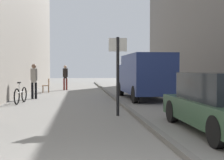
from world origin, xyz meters
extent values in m
plane|color=gray|center=(0.00, 12.00, 0.00)|extent=(80.00, 80.00, 0.00)
cube|color=#615F5B|center=(1.58, 12.00, 0.06)|extent=(0.16, 40.00, 0.12)
cylinder|color=maroon|center=(-1.37, 19.62, 0.44)|extent=(0.13, 0.13, 0.88)
cylinder|color=maroon|center=(-1.19, 19.61, 0.44)|extent=(0.13, 0.13, 0.88)
cube|color=black|center=(-1.28, 19.61, 1.25)|extent=(0.25, 0.21, 0.75)
cylinder|color=black|center=(-1.41, 19.62, 1.31)|extent=(0.10, 0.10, 0.64)
cylinder|color=black|center=(-1.15, 19.61, 1.31)|extent=(0.10, 0.10, 0.64)
sphere|color=tan|center=(-1.28, 19.61, 1.75)|extent=(0.24, 0.24, 0.24)
cylinder|color=black|center=(-2.51, 12.95, 0.43)|extent=(0.13, 0.13, 0.86)
cylinder|color=black|center=(-2.69, 12.97, 0.43)|extent=(0.13, 0.13, 0.86)
cube|color=gray|center=(-2.60, 12.96, 1.23)|extent=(0.26, 0.23, 0.73)
cylinder|color=gray|center=(-2.47, 12.94, 1.28)|extent=(0.10, 0.10, 0.62)
cylinder|color=gray|center=(-2.73, 12.98, 1.28)|extent=(0.10, 0.10, 0.62)
sphere|color=brown|center=(-2.60, 12.96, 1.71)|extent=(0.24, 0.24, 0.24)
cube|color=navy|center=(3.14, 11.69, 1.32)|extent=(2.05, 4.00, 1.95)
cube|color=navy|center=(3.07, 14.44, 1.07)|extent=(1.98, 1.59, 1.46)
cube|color=black|center=(3.05, 14.97, 1.39)|extent=(1.63, 0.08, 0.64)
cylinder|color=black|center=(2.20, 14.26, 0.40)|extent=(0.24, 0.81, 0.80)
cylinder|color=black|center=(3.94, 14.30, 0.40)|extent=(0.24, 0.81, 0.80)
cylinder|color=black|center=(2.30, 10.39, 0.40)|extent=(0.24, 0.81, 0.80)
cylinder|color=black|center=(4.04, 10.44, 0.40)|extent=(0.24, 0.81, 0.80)
cube|color=#335138|center=(3.25, 3.97, 0.49)|extent=(1.83, 4.21, 0.55)
cube|color=black|center=(3.25, 3.97, 1.11)|extent=(1.53, 2.53, 0.68)
cylinder|color=black|center=(2.44, 5.40, 0.32)|extent=(0.20, 0.64, 0.64)
cylinder|color=black|center=(2.42, 2.55, 0.32)|extent=(0.20, 0.64, 0.64)
cylinder|color=black|center=(1.03, 6.79, 1.30)|extent=(0.10, 0.10, 2.60)
cube|color=white|center=(1.03, 6.79, 2.35)|extent=(0.60, 0.08, 0.44)
torus|color=black|center=(-2.83, 11.39, 0.36)|extent=(0.14, 0.72, 0.72)
torus|color=black|center=(-2.95, 10.35, 0.36)|extent=(0.14, 0.72, 0.72)
cylinder|color=silver|center=(-2.89, 10.87, 0.51)|extent=(0.16, 0.94, 0.05)
cylinder|color=silver|center=(-2.91, 10.68, 0.73)|extent=(0.04, 0.04, 0.40)
cube|color=black|center=(-2.91, 10.68, 0.95)|extent=(0.13, 0.25, 0.06)
cylinder|color=brown|center=(-2.64, 16.96, 0.23)|extent=(0.04, 0.04, 0.45)
cylinder|color=brown|center=(-2.65, 17.34, 0.23)|extent=(0.04, 0.04, 0.45)
cylinder|color=brown|center=(-2.27, 16.97, 0.23)|extent=(0.04, 0.04, 0.45)
cylinder|color=brown|center=(-2.27, 17.34, 0.23)|extent=(0.04, 0.04, 0.45)
cube|color=brown|center=(-2.46, 17.15, 0.47)|extent=(0.44, 0.44, 0.04)
cube|color=brown|center=(-2.26, 17.15, 0.71)|extent=(0.04, 0.44, 0.45)
camera|label=1|loc=(-0.24, -2.91, 1.52)|focal=47.51mm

